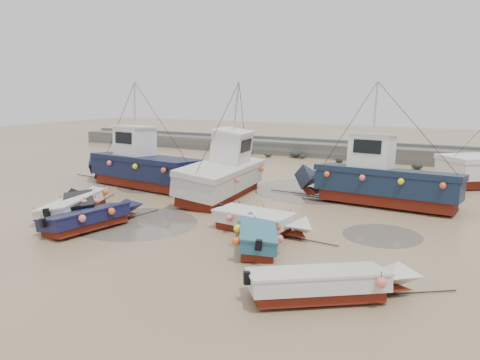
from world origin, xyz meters
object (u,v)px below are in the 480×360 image
at_px(dinghy_0, 79,203).
at_px(dinghy_4, 80,202).
at_px(dinghy_3, 331,281).
at_px(cabin_boat_1, 224,172).
at_px(dinghy_5, 261,219).
at_px(cabin_boat_0, 138,164).
at_px(cabin_boat_2, 375,178).
at_px(dinghy_1, 94,216).
at_px(dinghy_2, 256,233).
at_px(person, 182,186).

height_order(dinghy_0, dinghy_4, same).
xyz_separation_m(dinghy_3, cabin_boat_1, (-9.27, 10.03, 0.80)).
distance_m(dinghy_0, dinghy_5, 9.02).
relative_size(dinghy_0, cabin_boat_0, 0.62).
bearing_deg(cabin_boat_0, dinghy_5, -108.23).
height_order(cabin_boat_0, cabin_boat_2, same).
bearing_deg(dinghy_5, cabin_boat_1, -131.90).
relative_size(dinghy_4, cabin_boat_1, 0.45).
relative_size(dinghy_5, cabin_boat_2, 0.54).
bearing_deg(cabin_boat_2, dinghy_3, -169.65).
height_order(dinghy_1, cabin_boat_2, cabin_boat_2).
distance_m(cabin_boat_0, cabin_boat_2, 13.98).
xyz_separation_m(dinghy_1, dinghy_4, (-2.38, 1.46, 0.00)).
bearing_deg(dinghy_0, cabin_boat_0, 86.50).
distance_m(dinghy_1, dinghy_4, 2.79).
distance_m(dinghy_1, cabin_boat_1, 8.31).
bearing_deg(cabin_boat_1, dinghy_2, -58.05).
distance_m(dinghy_0, cabin_boat_1, 7.88).
bearing_deg(dinghy_3, cabin_boat_0, -158.11).
xyz_separation_m(dinghy_1, person, (-1.85, 9.02, -0.55)).
bearing_deg(dinghy_0, dinghy_2, -21.77).
bearing_deg(dinghy_4, cabin_boat_1, 11.49).
bearing_deg(dinghy_1, dinghy_3, -0.45).
xyz_separation_m(dinghy_3, person, (-12.81, 10.95, -0.54)).
xyz_separation_m(dinghy_2, person, (-9.02, 7.98, -0.57)).
height_order(dinghy_4, cabin_boat_0, cabin_boat_0).
relative_size(dinghy_2, person, 2.63).
bearing_deg(cabin_boat_1, person, 159.51).
relative_size(cabin_boat_0, person, 5.75).
xyz_separation_m(dinghy_1, cabin_boat_2, (9.54, 10.00, 0.79)).
xyz_separation_m(dinghy_3, cabin_boat_0, (-15.24, 9.85, 0.79)).
bearing_deg(cabin_boat_1, dinghy_1, -107.70).
height_order(dinghy_0, cabin_boat_1, cabin_boat_1).
distance_m(dinghy_1, dinghy_3, 11.13).
xyz_separation_m(dinghy_2, cabin_boat_0, (-11.45, 6.89, 0.76)).
bearing_deg(cabin_boat_2, cabin_boat_1, 107.21).
distance_m(dinghy_5, person, 10.40).
height_order(dinghy_2, dinghy_5, same).
xyz_separation_m(dinghy_2, dinghy_3, (3.78, -2.96, -0.03)).
bearing_deg(dinghy_3, dinghy_5, -172.10).
bearing_deg(person, dinghy_5, 99.04).
xyz_separation_m(dinghy_5, cabin_boat_1, (-4.81, 5.26, 0.78)).
bearing_deg(person, dinghy_0, 41.35).
distance_m(dinghy_0, dinghy_3, 13.78).
xyz_separation_m(dinghy_0, cabin_boat_0, (-1.87, 6.51, 0.79)).
relative_size(dinghy_0, person, 3.55).
height_order(dinghy_2, cabin_boat_1, cabin_boat_1).
distance_m(dinghy_0, dinghy_2, 9.60).
bearing_deg(cabin_boat_0, dinghy_2, -113.97).
height_order(cabin_boat_0, cabin_boat_1, same).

